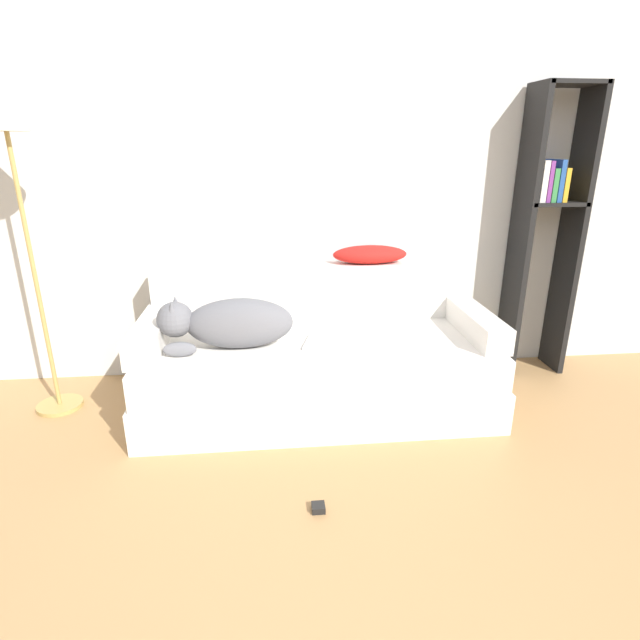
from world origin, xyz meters
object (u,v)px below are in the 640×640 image
throw_pillow (370,254)px  bookshelf (547,221)px  floor_lamp (13,163)px  laptop (333,343)px  dog (228,323)px  power_adapter (318,508)px  couch (318,374)px

throw_pillow → bookshelf: 1.15m
throw_pillow → floor_lamp: floor_lamp is taller
laptop → throw_pillow: bearing=73.7°
dog → throw_pillow: (0.85, 0.43, 0.26)m
laptop → bookshelf: (1.42, 0.48, 0.58)m
laptop → power_adapter: 0.93m
dog → throw_pillow: throw_pillow is taller
couch → throw_pillow: 0.80m
laptop → throw_pillow: size_ratio=0.77×
couch → floor_lamp: bearing=175.0°
laptop → floor_lamp: 1.87m
laptop → floor_lamp: bearing=-172.2°
power_adapter → bookshelf: bearing=39.3°
throw_pillow → floor_lamp: bearing=-173.1°
couch → laptop: (0.08, -0.09, 0.22)m
bookshelf → power_adapter: 2.27m
power_adapter → floor_lamp: bearing=144.2°
throw_pillow → dog: bearing=-153.0°
couch → laptop: bearing=-48.4°
bookshelf → power_adapter: size_ratio=32.22×
bookshelf → floor_lamp: bookshelf is taller
laptop → floor_lamp: (-1.60, 0.22, 0.94)m
dog → couch: bearing=8.0°
dog → laptop: size_ratio=2.03×
throw_pillow → power_adapter: 1.56m
couch → floor_lamp: floor_lamp is taller
dog → floor_lamp: 1.33m
couch → throw_pillow: (0.35, 0.36, 0.62)m
dog → bookshelf: (1.99, 0.47, 0.45)m
laptop → bookshelf: bearing=34.4°
couch → dog: dog is taller
floor_lamp → power_adapter: floor_lamp is taller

